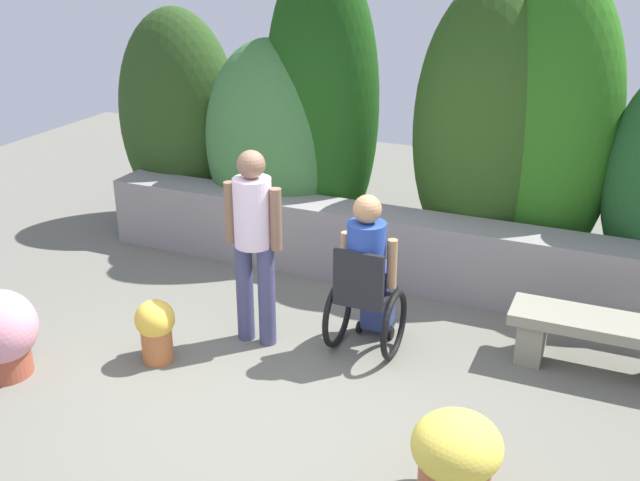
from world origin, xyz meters
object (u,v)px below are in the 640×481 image
Objects in this scene: person_standing_companion at (254,236)px; flower_pot_terracotta_by_wall at (156,328)px; stone_bench at (601,337)px; flower_pot_purple_near at (0,334)px; person_in_wheelchair at (368,279)px; flower_pot_red_accent at (456,456)px.

person_standing_companion is 1.04m from flower_pot_terracotta_by_wall.
stone_bench is 4.54m from flower_pot_purple_near.
person_in_wheelchair is at bearing 18.32° from person_standing_companion.
person_in_wheelchair is 2.29× the size of flower_pot_red_accent.
flower_pot_purple_near is 1.14m from flower_pot_terracotta_by_wall.
flower_pot_terracotta_by_wall is (-3.19, -1.22, 0.00)m from stone_bench.
person_standing_companion is at bearing 148.25° from flower_pot_red_accent.
flower_pot_terracotta_by_wall is (0.96, 0.62, -0.06)m from flower_pot_purple_near.
flower_pot_purple_near is (-2.40, -1.45, -0.28)m from person_in_wheelchair.
person_standing_companion reaches higher than stone_bench.
stone_bench is 2.00× the size of flower_pot_purple_near.
person_standing_companion reaches higher than person_in_wheelchair.
flower_pot_terracotta_by_wall is (-1.44, -0.83, -0.33)m from person_in_wheelchair.
flower_pot_purple_near is (-4.15, -1.85, 0.06)m from stone_bench.
person_in_wheelchair is 0.82× the size of person_standing_companion.
person_standing_companion is (-0.87, -0.24, 0.31)m from person_in_wheelchair.
flower_pot_red_accent reaches higher than stone_bench.
flower_pot_purple_near is at bearing -179.95° from flower_pot_red_accent.
person_in_wheelchair is 1.84m from flower_pot_red_accent.
person_in_wheelchair reaches higher than stone_bench.
stone_bench is 0.84× the size of person_standing_companion.
flower_pot_red_accent is (1.08, -1.45, -0.31)m from person_in_wheelchair.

